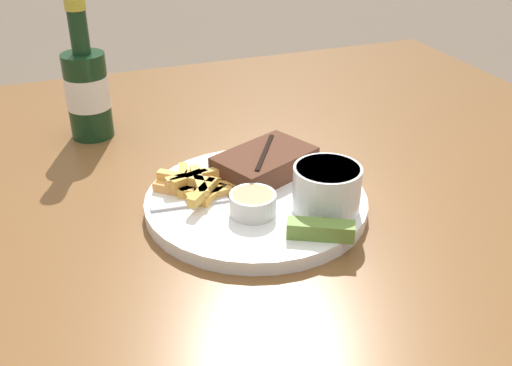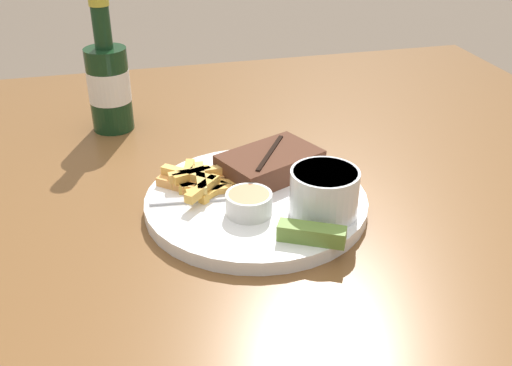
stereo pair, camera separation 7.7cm
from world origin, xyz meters
TOP-DOWN VIEW (x-y plane):
  - dining_table at (0.00, 0.00)m, footprint 1.31×1.24m
  - dinner_plate at (0.00, 0.00)m, footprint 0.29×0.29m
  - steak_portion at (0.03, 0.05)m, footprint 0.16×0.13m
  - fries_pile at (-0.07, 0.04)m, footprint 0.11×0.13m
  - coleslaw_cup at (0.07, -0.06)m, footprint 0.08×0.08m
  - dipping_sauce_cup at (-0.02, -0.04)m, footprint 0.06×0.06m
  - pickle_spear at (0.04, -0.11)m, footprint 0.08×0.06m
  - fork_utensil at (-0.08, 0.01)m, footprint 0.13×0.02m
  - beer_bottle at (-0.17, 0.31)m, footprint 0.07×0.07m

SIDE VIEW (x-z plane):
  - dining_table at x=0.00m, z-range 0.31..1.07m
  - dinner_plate at x=0.00m, z-range 0.76..0.78m
  - fork_utensil at x=-0.08m, z-range 0.78..0.78m
  - fries_pile at x=-0.07m, z-range 0.77..0.80m
  - pickle_spear at x=0.04m, z-range 0.78..0.80m
  - dipping_sauce_cup at x=-0.02m, z-range 0.78..0.81m
  - steak_portion at x=0.03m, z-range 0.78..0.81m
  - coleslaw_cup at x=0.07m, z-range 0.78..0.84m
  - beer_bottle at x=-0.17m, z-range 0.73..0.95m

